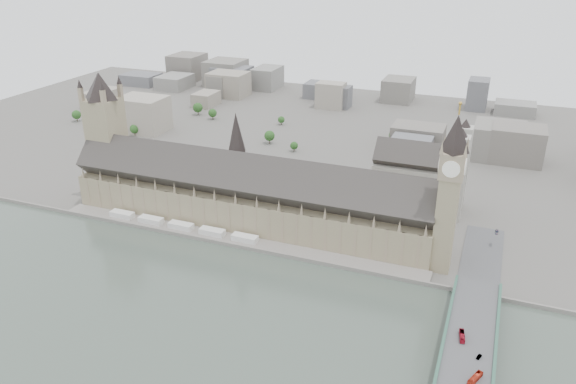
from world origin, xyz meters
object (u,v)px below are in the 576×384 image
(red_bus_north, at_px, (462,336))
(red_bus_south, at_px, (475,378))
(car_silver, at_px, (479,357))
(car_approach, at_px, (497,232))
(palace_of_westminster, at_px, (247,196))
(elizabeth_tower, at_px, (450,184))
(victoria_tower, at_px, (106,130))
(westminster_bridge, at_px, (465,371))
(westminster_abbey, at_px, (422,177))

(red_bus_north, xyz_separation_m, red_bus_south, (8.33, -28.03, 0.08))
(car_silver, xyz_separation_m, car_approach, (1.93, 132.88, 0.16))
(palace_of_westminster, distance_m, elizabeth_tower, 142.94)
(palace_of_westminster, height_order, car_approach, palace_of_westminster)
(elizabeth_tower, xyz_separation_m, red_bus_south, (28.39, -106.72, -46.41))
(victoria_tower, bearing_deg, elizabeth_tower, -3.96)
(palace_of_westminster, distance_m, westminster_bridge, 195.05)
(palace_of_westminster, bearing_deg, westminster_bridge, -33.49)
(westminster_bridge, distance_m, car_silver, 9.09)
(red_bus_south, bearing_deg, red_bus_north, 130.34)
(westminster_abbey, height_order, car_silver, westminster_abbey)
(red_bus_north, height_order, red_bus_south, red_bus_south)
(elizabeth_tower, relative_size, westminster_abbey, 1.58)
(victoria_tower, bearing_deg, red_bus_north, -19.05)
(red_bus_north, relative_size, red_bus_south, 0.95)
(car_silver, bearing_deg, car_approach, 108.51)
(elizabeth_tower, relative_size, car_silver, 27.41)
(westminster_bridge, xyz_separation_m, westminster_abbey, (-51.08, 182.50, 19.96))
(red_bus_south, bearing_deg, elizabeth_tower, 128.68)
(palace_of_westminster, xyz_separation_m, westminster_abbey, (110.92, 75.30, 2.38))
(red_bus_south, distance_m, car_silver, 16.22)
(elizabeth_tower, distance_m, red_bus_north, 93.57)
(westminster_abbey, relative_size, red_bus_south, 6.63)
(westminster_bridge, xyz_separation_m, red_bus_south, (4.39, -11.22, 6.55))
(victoria_tower, xyz_separation_m, car_approach, (290.89, 24.35, -44.15))
(red_bus_south, xyz_separation_m, car_silver, (0.57, 16.19, -0.78))
(westminster_abbey, relative_size, car_approach, 12.24)
(elizabeth_tower, bearing_deg, palace_of_westminster, 175.15)
(palace_of_westminster, bearing_deg, victoria_tower, 177.04)
(red_bus_south, height_order, car_approach, red_bus_south)
(red_bus_north, distance_m, car_approach, 121.53)
(elizabeth_tower, height_order, red_bus_north, elizabeth_tower)
(westminster_bridge, bearing_deg, car_silver, 45.09)
(westminster_abbey, height_order, red_bus_south, westminster_abbey)
(westminster_abbey, bearing_deg, car_approach, -37.61)
(westminster_bridge, xyz_separation_m, car_silver, (4.96, 4.98, 5.77))
(victoria_tower, xyz_separation_m, westminster_bridge, (284.00, -113.50, -50.08))
(westminster_bridge, height_order, car_approach, car_approach)
(victoria_tower, xyz_separation_m, red_bus_south, (288.39, -124.72, -43.53))
(elizabeth_tower, xyz_separation_m, red_bus_north, (20.06, -78.69, -46.49))
(palace_of_westminster, xyz_separation_m, red_bus_south, (166.39, -118.42, -11.03))
(palace_of_westminster, bearing_deg, red_bus_south, -35.44)
(westminster_bridge, height_order, red_bus_north, red_bus_north)
(westminster_bridge, height_order, westminster_abbey, westminster_abbey)
(car_silver, bearing_deg, westminster_abbey, 126.86)
(red_bus_north, distance_m, car_silver, 14.83)
(elizabeth_tower, bearing_deg, car_approach, 53.90)
(palace_of_westminster, height_order, westminster_bridge, palace_of_westminster)
(elizabeth_tower, xyz_separation_m, car_approach, (30.89, 42.35, -47.03))
(red_bus_south, bearing_deg, victoria_tower, -179.61)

